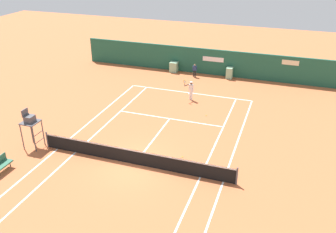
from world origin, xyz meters
TOP-DOWN VIEW (x-y plane):
  - ground_plane at (-0.00, 0.58)m, footprint 80.00×80.00m
  - tennis_net at (0.00, 0.00)m, footprint 12.10×0.10m
  - sponsor_back_wall at (-0.02, 16.97)m, footprint 25.00×1.02m
  - umpire_chair at (-6.85, -0.26)m, footprint 1.00×1.00m
  - player_bench at (-6.85, -3.19)m, footprint 0.54×1.33m
  - player_on_baseline at (0.47, 10.28)m, footprint 0.82×0.62m
  - ball_kid_right_post at (-0.70, 15.72)m, footprint 0.43×0.18m
  - tennis_ball_near_service_line at (2.42, 7.76)m, footprint 0.07×0.07m
  - tennis_ball_by_sideline at (2.45, 1.65)m, footprint 0.07×0.07m

SIDE VIEW (x-z plane):
  - ground_plane at x=0.00m, z-range 0.00..0.01m
  - tennis_ball_near_service_line at x=2.42m, z-range 0.00..0.07m
  - tennis_ball_by_sideline at x=2.45m, z-range 0.00..0.07m
  - player_bench at x=-6.85m, z-range 0.07..0.95m
  - tennis_net at x=0.00m, z-range -0.02..1.05m
  - ball_kid_right_post at x=-0.70m, z-range 0.10..1.38m
  - player_on_baseline at x=0.47m, z-range 0.05..1.86m
  - sponsor_back_wall at x=-0.02m, z-range -0.04..2.46m
  - umpire_chair at x=-6.85m, z-range 0.48..3.08m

